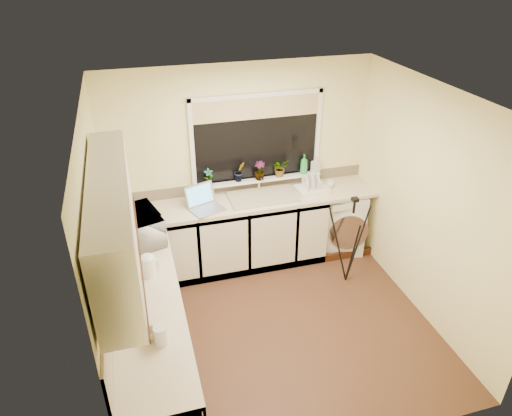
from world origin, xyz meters
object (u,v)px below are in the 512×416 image
object	(u,v)px
soap_bottle_green	(304,164)
soap_bottle_clear	(316,164)
glass_jug	(161,335)
plant_a	(209,177)
laptop	(204,203)
cup_left	(151,334)
plant_d	(280,168)
plant_b	(239,172)
washing_machine	(338,219)
dish_rack	(312,189)
tripod	(350,241)
microwave	(140,227)
kettle	(148,266)
steel_jar	(137,311)
plant_c	(259,171)
cup_back	(330,184)

from	to	relation	value
soap_bottle_green	soap_bottle_clear	xyz separation A→B (m)	(0.16, 0.01, -0.02)
glass_jug	plant_a	size ratio (longest dim) A/B	0.73
laptop	soap_bottle_clear	size ratio (longest dim) A/B	2.28
laptop	plant_a	distance (m)	0.35
plant_a	cup_left	xyz separation A→B (m)	(-0.88, -2.19, -0.21)
plant_d	soap_bottle_clear	size ratio (longest dim) A/B	1.08
plant_b	laptop	bearing A→B (deg)	-149.97
washing_machine	plant_b	xyz separation A→B (m)	(-1.27, 0.21, 0.75)
plant_b	cup_left	size ratio (longest dim) A/B	2.35
dish_rack	plant_d	world-z (taller)	plant_d
plant_d	cup_left	world-z (taller)	plant_d
washing_machine	soap_bottle_green	bearing A→B (deg)	168.60
tripod	microwave	xyz separation A→B (m)	(-2.32, 0.16, 0.49)
kettle	steel_jar	bearing A→B (deg)	-104.55
dish_rack	plant_a	size ratio (longest dim) A/B	1.79
dish_rack	plant_b	size ratio (longest dim) A/B	1.55
dish_rack	kettle	bearing A→B (deg)	-154.94
glass_jug	cup_left	xyz separation A→B (m)	(-0.07, 0.06, -0.03)
soap_bottle_green	plant_d	bearing A→B (deg)	178.88
laptop	glass_jug	size ratio (longest dim) A/B	2.96
laptop	plant_c	xyz separation A→B (m)	(0.74, 0.26, 0.20)
washing_machine	plant_b	bearing A→B (deg)	-176.06
glass_jug	cup_left	world-z (taller)	glass_jug
washing_machine	cup_back	distance (m)	0.55
plant_b	cup_back	size ratio (longest dim) A/B	2.27
laptop	plant_d	bearing A→B (deg)	-4.65
glass_jug	steel_jar	xyz separation A→B (m)	(-0.16, 0.36, -0.03)
kettle	glass_jug	distance (m)	0.88
tripod	microwave	size ratio (longest dim) A/B	2.01
plant_a	cup_back	size ratio (longest dim) A/B	1.97
plant_c	plant_b	bearing A→B (deg)	173.78
plant_c	soap_bottle_clear	size ratio (longest dim) A/B	1.15
plant_a	soap_bottle_clear	distance (m)	1.37
laptop	soap_bottle_green	distance (m)	1.36
dish_rack	plant_a	xyz separation A→B (m)	(-1.24, 0.22, 0.23)
steel_jar	plant_a	size ratio (longest dim) A/B	0.46
laptop	soap_bottle_green	xyz separation A→B (m)	(1.32, 0.28, 0.20)
washing_machine	steel_jar	distance (m)	3.17
soap_bottle_clear	plant_a	bearing A→B (deg)	-179.20
plant_b	kettle	bearing A→B (deg)	-131.18
laptop	cup_back	xyz separation A→B (m)	(1.61, 0.10, -0.03)
plant_d	cup_back	bearing A→B (deg)	-17.58
laptop	glass_jug	bearing A→B (deg)	-129.71
washing_machine	tripod	bearing A→B (deg)	-91.62
laptop	steel_jar	size ratio (longest dim) A/B	4.66
tripod	steel_jar	size ratio (longest dim) A/B	11.50
glass_jug	plant_b	xyz separation A→B (m)	(1.19, 2.27, 0.20)
dish_rack	steel_jar	bearing A→B (deg)	-146.76
soap_bottle_green	laptop	bearing A→B (deg)	-168.10
kettle	microwave	distance (m)	0.62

